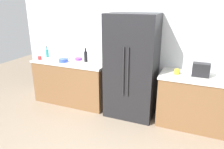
{
  "coord_description": "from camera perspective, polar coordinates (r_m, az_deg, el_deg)",
  "views": [
    {
      "loc": [
        1.07,
        -2.17,
        2.07
      ],
      "look_at": [
        -0.01,
        0.42,
        1.1
      ],
      "focal_mm": 34.48,
      "sensor_mm": 36.0,
      "label": 1
    }
  ],
  "objects": [
    {
      "name": "bowl_a",
      "position": [
        4.41,
        -12.82,
        3.68
      ],
      "size": [
        0.18,
        0.18,
        0.07
      ],
      "primitive_type": "cylinder",
      "color": "blue",
      "rests_on": "counter_left"
    },
    {
      "name": "bottle_a",
      "position": [
        4.89,
        -16.79,
        5.47
      ],
      "size": [
        0.06,
        0.06,
        0.24
      ],
      "color": "teal",
      "rests_on": "counter_left"
    },
    {
      "name": "kitchen_back_panel",
      "position": [
        4.12,
        7.49,
        10.58
      ],
      "size": [
        5.24,
        0.1,
        2.95
      ],
      "primitive_type": "cube",
      "color": "silver",
      "rests_on": "ground_plane"
    },
    {
      "name": "refrigerator",
      "position": [
        3.88,
        5.24,
        2.0
      ],
      "size": [
        0.88,
        0.65,
        1.87
      ],
      "color": "black",
      "rests_on": "ground_plane"
    },
    {
      "name": "bowl_b",
      "position": [
        4.5,
        -8.86,
        4.11
      ],
      "size": [
        0.14,
        0.14,
        0.05
      ],
      "primitive_type": "cylinder",
      "color": "purple",
      "rests_on": "counter_left"
    },
    {
      "name": "cup_b",
      "position": [
        4.73,
        -18.63,
        4.19
      ],
      "size": [
        0.08,
        0.08,
        0.07
      ],
      "primitive_type": "cylinder",
      "color": "red",
      "rests_on": "counter_left"
    },
    {
      "name": "counter_right",
      "position": [
        3.92,
        21.23,
        -6.68
      ],
      "size": [
        1.23,
        0.62,
        0.9
      ],
      "color": "brown",
      "rests_on": "ground_plane"
    },
    {
      "name": "bowl_c",
      "position": [
        4.64,
        -12.02,
        4.45
      ],
      "size": [
        0.18,
        0.18,
        0.06
      ],
      "primitive_type": "cylinder",
      "color": "white",
      "rests_on": "counter_left"
    },
    {
      "name": "counter_left",
      "position": [
        4.6,
        -10.55,
        -1.87
      ],
      "size": [
        1.57,
        0.62,
        0.9
      ],
      "color": "brown",
      "rests_on": "ground_plane"
    },
    {
      "name": "cup_a",
      "position": [
        3.74,
        16.85,
        0.72
      ],
      "size": [
        0.09,
        0.09,
        0.09
      ],
      "primitive_type": "cylinder",
      "color": "yellow",
      "rests_on": "counter_right"
    },
    {
      "name": "bottle_b",
      "position": [
        4.34,
        -6.98,
        4.81
      ],
      "size": [
        0.07,
        0.07,
        0.28
      ],
      "color": "black",
      "rests_on": "counter_left"
    },
    {
      "name": "toaster",
      "position": [
        3.74,
        22.52,
        1.16
      ],
      "size": [
        0.27,
        0.15,
        0.22
      ],
      "primitive_type": "cube",
      "color": "black",
      "rests_on": "counter_right"
    }
  ]
}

